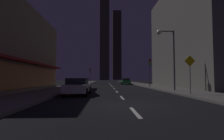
# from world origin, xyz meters

# --- Properties ---
(ground_plane) EXTENTS (78.00, 136.00, 0.10)m
(ground_plane) POSITION_xyz_m (0.00, 32.00, -0.05)
(ground_plane) COLOR black
(sidewalk_right) EXTENTS (4.00, 76.00, 0.15)m
(sidewalk_right) POSITION_xyz_m (7.00, 32.00, 0.07)
(sidewalk_right) COLOR #605E59
(sidewalk_right) RESTS_ON ground
(sidewalk_left) EXTENTS (4.00, 76.00, 0.15)m
(sidewalk_left) POSITION_xyz_m (-7.00, 32.00, 0.07)
(sidewalk_left) COLOR #605E59
(sidewalk_left) RESTS_ON ground
(lane_marking_center) EXTENTS (0.16, 43.80, 0.01)m
(lane_marking_center) POSITION_xyz_m (0.00, 18.80, 0.01)
(lane_marking_center) COLOR silver
(lane_marking_center) RESTS_ON ground
(building_apartment_right) EXTENTS (11.00, 20.00, 16.47)m
(building_apartment_right) POSITION_xyz_m (14.50, 16.00, 8.24)
(building_apartment_right) COLOR slate
(building_apartment_right) RESTS_ON ground
(skyscraper_distant_tall) EXTENTS (7.88, 8.39, 74.19)m
(skyscraper_distant_tall) POSITION_xyz_m (-1.59, 128.85, 37.09)
(skyscraper_distant_tall) COLOR #3B382C
(skyscraper_distant_tall) RESTS_ON ground
(skyscraper_distant_mid) EXTENTS (8.38, 8.64, 68.39)m
(skyscraper_distant_mid) POSITION_xyz_m (10.62, 151.22, 34.20)
(skyscraper_distant_mid) COLOR #322F25
(skyscraper_distant_mid) RESTS_ON ground
(car_parked_near) EXTENTS (1.98, 4.24, 1.45)m
(car_parked_near) POSITION_xyz_m (-3.60, 5.29, 0.74)
(car_parked_near) COLOR silver
(car_parked_near) RESTS_ON ground
(car_parked_far) EXTENTS (1.98, 4.24, 1.45)m
(car_parked_far) POSITION_xyz_m (3.60, 28.99, 0.74)
(car_parked_far) COLOR #1E722D
(car_parked_far) RESTS_ON ground
(fire_hydrant_far_left) EXTENTS (0.42, 0.30, 0.65)m
(fire_hydrant_far_left) POSITION_xyz_m (-5.90, 20.59, 0.45)
(fire_hydrant_far_left) COLOR gold
(fire_hydrant_far_left) RESTS_ON sidewalk_left
(traffic_light_near_right) EXTENTS (0.32, 0.48, 4.20)m
(traffic_light_near_right) POSITION_xyz_m (5.50, 15.29, 3.19)
(traffic_light_near_right) COLOR #2D2D2D
(traffic_light_near_right) RESTS_ON sidewalk_right
(traffic_light_far_left) EXTENTS (0.32, 0.48, 4.20)m
(traffic_light_far_left) POSITION_xyz_m (-5.50, 37.45, 3.19)
(traffic_light_far_left) COLOR #2D2D2D
(traffic_light_far_left) RESTS_ON sidewalk_left
(street_lamp_right) EXTENTS (1.96, 0.56, 6.58)m
(street_lamp_right) POSITION_xyz_m (5.38, 8.29, 5.07)
(street_lamp_right) COLOR #38383D
(street_lamp_right) RESTS_ON sidewalk_right
(pedestrian_crossing_sign) EXTENTS (0.91, 0.08, 3.15)m
(pedestrian_crossing_sign) POSITION_xyz_m (5.60, 3.96, 2.02)
(pedestrian_crossing_sign) COLOR slate
(pedestrian_crossing_sign) RESTS_ON sidewalk_right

